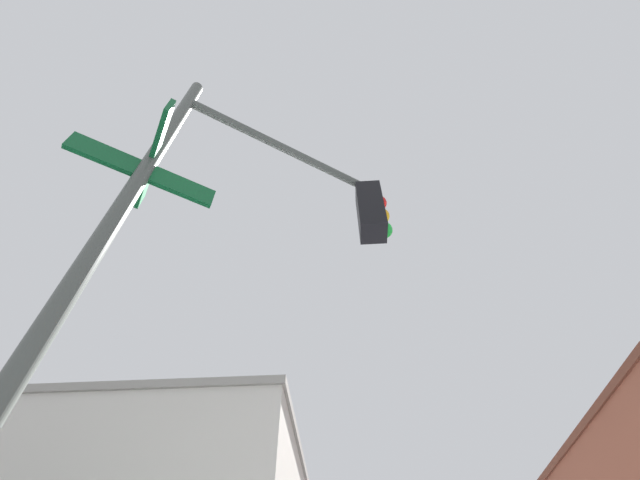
{
  "coord_description": "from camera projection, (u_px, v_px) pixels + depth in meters",
  "views": [
    {
      "loc": [
        -5.28,
        -8.18,
        1.71
      ],
      "look_at": [
        -5.4,
        -6.35,
        3.86
      ],
      "focal_mm": 22.89,
      "sensor_mm": 36.0,
      "label": 1
    }
  ],
  "objects": [
    {
      "name": "traffic_signal_near",
      "position": [
        259.0,
        226.0,
        3.37
      ],
      "size": [
        2.53,
        1.78,
        6.21
      ],
      "color": "#474C47",
      "rests_on": "ground_plane"
    }
  ]
}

